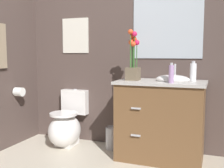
# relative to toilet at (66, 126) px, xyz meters

# --- Properties ---
(wall_back) EXTENTS (4.24, 0.05, 2.50)m
(wall_back) POSITION_rel_toilet_xyz_m (0.94, 0.30, 1.01)
(wall_back) COLOR #4C3D38
(wall_back) RESTS_ON ground_plane
(toilet) EXTENTS (0.38, 0.59, 0.69)m
(toilet) POSITION_rel_toilet_xyz_m (0.00, 0.00, 0.00)
(toilet) COLOR white
(toilet) RESTS_ON ground_plane
(vanity_cabinet) EXTENTS (0.94, 0.56, 1.04)m
(vanity_cabinet) POSITION_rel_toilet_xyz_m (1.20, -0.03, 0.20)
(vanity_cabinet) COLOR brown
(vanity_cabinet) RESTS_ON ground_plane
(flower_vase) EXTENTS (0.14, 0.14, 0.55)m
(flower_vase) POSITION_rel_toilet_xyz_m (0.89, -0.06, 0.82)
(flower_vase) COLOR brown
(flower_vase) RESTS_ON vanity_cabinet
(soap_bottle) EXTENTS (0.05, 0.05, 0.20)m
(soap_bottle) POSITION_rel_toilet_xyz_m (1.32, -0.20, 0.71)
(soap_bottle) COLOR #B28CBF
(soap_bottle) RESTS_ON vanity_cabinet
(lotion_bottle) EXTENTS (0.07, 0.07, 0.21)m
(lotion_bottle) POSITION_rel_toilet_xyz_m (1.51, 0.07, 0.72)
(lotion_bottle) COLOR white
(lotion_bottle) RESTS_ON vanity_cabinet
(trash_bin) EXTENTS (0.18, 0.18, 0.27)m
(trash_bin) POSITION_rel_toilet_xyz_m (0.60, 0.08, -0.11)
(trash_bin) COLOR #B7B7BC
(trash_bin) RESTS_ON ground_plane
(wall_poster) EXTENTS (0.37, 0.01, 0.45)m
(wall_poster) POSITION_rel_toilet_xyz_m (-0.00, 0.27, 1.15)
(wall_poster) COLOR silver
(wall_mirror) EXTENTS (0.80, 0.01, 0.70)m
(wall_mirror) POSITION_rel_toilet_xyz_m (1.19, 0.27, 1.21)
(wall_mirror) COLOR #B2BCC6
(toilet_paper_roll) EXTENTS (0.11, 0.11, 0.11)m
(toilet_paper_roll) POSITION_rel_toilet_xyz_m (-0.55, -0.20, 0.44)
(toilet_paper_roll) COLOR white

